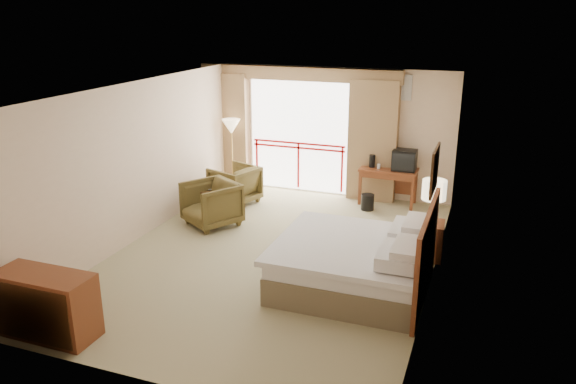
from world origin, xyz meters
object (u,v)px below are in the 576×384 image
at_px(wastebasket, 368,202).
at_px(armchair_near, 212,225).
at_px(table_lamp, 434,191).
at_px(side_table, 206,197).
at_px(dresser, 46,305).
at_px(armchair_far, 235,202).
at_px(tv, 404,160).
at_px(bed, 356,263).
at_px(floor_lamp, 231,129).
at_px(nightstand, 430,240).
at_px(desk, 389,176).

bearing_deg(wastebasket, armchair_near, -144.60).
distance_m(table_lamp, armchair_near, 4.11).
height_order(table_lamp, side_table, table_lamp).
height_order(armchair_near, dresser, dresser).
distance_m(wastebasket, armchair_far, 2.73).
height_order(tv, armchair_near, tv).
relative_size(table_lamp, armchair_near, 0.74).
bearing_deg(wastebasket, side_table, -154.32).
distance_m(bed, table_lamp, 1.84).
xyz_separation_m(bed, armchair_far, (-3.23, 2.76, -0.38)).
distance_m(side_table, floor_lamp, 2.00).
bearing_deg(armchair_near, side_table, 160.18).
relative_size(bed, wastebasket, 6.64).
relative_size(armchair_near, side_table, 1.68).
relative_size(tv, side_table, 0.86).
bearing_deg(nightstand, side_table, 171.05).
bearing_deg(floor_lamp, nightstand, -25.99).
bearing_deg(dresser, desk, 68.20).
height_order(armchair_near, floor_lamp, floor_lamp).
relative_size(bed, side_table, 3.94).
bearing_deg(side_table, desk, 31.32).
xyz_separation_m(armchair_far, dresser, (-0.01, -5.30, 0.41)).
bearing_deg(armchair_near, wastebasket, 67.09).
xyz_separation_m(table_lamp, armchair_far, (-4.10, 1.31, -1.12)).
bearing_deg(side_table, bed, -28.95).
bearing_deg(bed, table_lamp, 59.07).
height_order(wastebasket, floor_lamp, floor_lamp).
bearing_deg(armchair_far, table_lamp, 91.33).
bearing_deg(armchair_far, tv, 126.15).
bearing_deg(wastebasket, bed, -80.36).
xyz_separation_m(wastebasket, dresser, (-2.69, -5.81, 0.25)).
distance_m(desk, side_table, 3.72).
relative_size(bed, dresser, 1.72).
xyz_separation_m(nightstand, tv, (-0.82, 2.37, 0.66)).
distance_m(desk, tv, 0.48).
bearing_deg(dresser, armchair_far, 93.25).
distance_m(bed, tv, 3.81).
distance_m(bed, desk, 3.84).
relative_size(desk, tv, 2.47).
bearing_deg(wastebasket, dresser, -114.83).
xyz_separation_m(table_lamp, side_table, (-4.29, 0.45, -0.75)).
height_order(nightstand, armchair_far, nightstand).
bearing_deg(side_table, table_lamp, -5.93).
xyz_separation_m(desk, armchair_far, (-2.98, -1.06, -0.58)).
height_order(side_table, floor_lamp, floor_lamp).
relative_size(nightstand, side_table, 1.11).
bearing_deg(armchair_near, desk, 71.35).
distance_m(table_lamp, tv, 2.47).
relative_size(desk, floor_lamp, 0.73).
xyz_separation_m(tv, dresser, (-3.29, -6.30, -0.55)).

